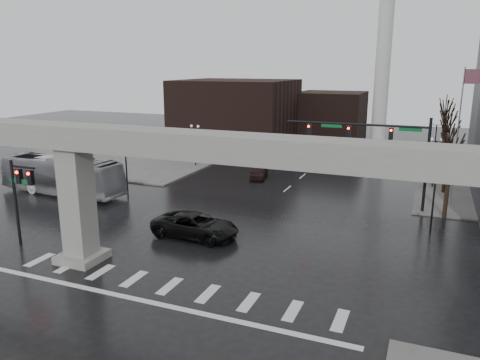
{
  "coord_description": "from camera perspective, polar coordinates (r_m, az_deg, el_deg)",
  "views": [
    {
      "loc": [
        12.86,
        -21.86,
        12.17
      ],
      "look_at": [
        1.1,
        6.79,
        4.5
      ],
      "focal_mm": 35.0,
      "sensor_mm": 36.0,
      "label": 1
    }
  ],
  "objects": [
    {
      "name": "ground",
      "position": [
        28.13,
        -7.5,
        -11.85
      ],
      "size": [
        160.0,
        160.0,
        0.0
      ],
      "primitive_type": "plane",
      "color": "black",
      "rests_on": "ground"
    },
    {
      "name": "sidewalk_nw",
      "position": [
        70.74,
        -11.42,
        3.79
      ],
      "size": [
        28.0,
        36.0,
        0.15
      ],
      "primitive_type": "cube",
      "color": "slate",
      "rests_on": "ground"
    },
    {
      "name": "elevated_guideway",
      "position": [
        25.3,
        -5.5,
        1.78
      ],
      "size": [
        48.0,
        2.6,
        8.7
      ],
      "color": "gray",
      "rests_on": "ground"
    },
    {
      "name": "building_far_left",
      "position": [
        69.65,
        -0.49,
        8.0
      ],
      "size": [
        16.0,
        14.0,
        10.0
      ],
      "primitive_type": "cube",
      "color": "black",
      "rests_on": "ground"
    },
    {
      "name": "building_far_mid",
      "position": [
        75.78,
        10.97,
        7.47
      ],
      "size": [
        10.0,
        10.0,
        8.0
      ],
      "primitive_type": "cube",
      "color": "black",
      "rests_on": "ground"
    },
    {
      "name": "smokestack",
      "position": [
        68.22,
        17.09,
        14.31
      ],
      "size": [
        3.6,
        3.6,
        30.0
      ],
      "color": "silver",
      "rests_on": "ground"
    },
    {
      "name": "signal_mast_arm",
      "position": [
        41.33,
        16.74,
        4.49
      ],
      "size": [
        12.12,
        0.43,
        8.0
      ],
      "color": "black",
      "rests_on": "ground"
    },
    {
      "name": "signal_left_pole",
      "position": [
        34.58,
        -25.22,
        -0.99
      ],
      "size": [
        2.3,
        0.3,
        6.0
      ],
      "color": "black",
      "rests_on": "ground"
    },
    {
      "name": "flagpole_assembly",
      "position": [
        44.17,
        25.52,
        6.53
      ],
      "size": [
        2.06,
        0.12,
        12.0
      ],
      "color": "silver",
      "rests_on": "ground"
    },
    {
      "name": "lamp_right_0",
      "position": [
        36.9,
        22.65,
        -0.82
      ],
      "size": [
        1.22,
        0.32,
        5.11
      ],
      "color": "black",
      "rests_on": "ground"
    },
    {
      "name": "lamp_right_1",
      "position": [
        50.62,
        22.73,
        2.93
      ],
      "size": [
        1.22,
        0.32,
        5.11
      ],
      "color": "black",
      "rests_on": "ground"
    },
    {
      "name": "lamp_right_2",
      "position": [
        64.45,
        22.77,
        5.07
      ],
      "size": [
        1.22,
        0.32,
        5.11
      ],
      "color": "black",
      "rests_on": "ground"
    },
    {
      "name": "lamp_left_0",
      "position": [
        45.35,
        -13.75,
        2.45
      ],
      "size": [
        1.22,
        0.32,
        5.11
      ],
      "color": "black",
      "rests_on": "ground"
    },
    {
      "name": "lamp_left_1",
      "position": [
        57.06,
        -5.5,
        5.08
      ],
      "size": [
        1.22,
        0.32,
        5.11
      ],
      "color": "black",
      "rests_on": "ground"
    },
    {
      "name": "lamp_left_2",
      "position": [
        69.63,
        -0.11,
        6.73
      ],
      "size": [
        1.22,
        0.32,
        5.11
      ],
      "color": "black",
      "rests_on": "ground"
    },
    {
      "name": "tree_right_0",
      "position": [
        41.0,
        24.03,
        -0.55
      ],
      "size": [
        1.09,
        1.58,
        7.5
      ],
      "color": "black",
      "rests_on": "ground"
    },
    {
      "name": "tree_right_1",
      "position": [
        48.8,
        23.86,
        1.7
      ],
      "size": [
        1.09,
        1.61,
        7.67
      ],
      "color": "black",
      "rests_on": "ground"
    },
    {
      "name": "tree_right_2",
      "position": [
        56.66,
        23.73,
        3.33
      ],
      "size": [
        1.1,
        1.63,
        7.85
      ],
      "color": "black",
      "rests_on": "ground"
    },
    {
      "name": "tree_right_3",
      "position": [
        64.56,
        23.64,
        4.56
      ],
      "size": [
        1.11,
        1.66,
        8.02
      ],
      "color": "black",
      "rests_on": "ground"
    },
    {
      "name": "tree_right_4",
      "position": [
        72.47,
        23.57,
        5.52
      ],
      "size": [
        1.12,
        1.69,
        8.19
      ],
      "color": "black",
      "rests_on": "ground"
    },
    {
      "name": "pickup_truck",
      "position": [
        33.97,
        -5.45,
        -5.56
      ],
      "size": [
        6.43,
        3.1,
        1.76
      ],
      "primitive_type": "imported",
      "rotation": [
        0.0,
        0.0,
        1.54
      ],
      "color": "black",
      "rests_on": "ground"
    },
    {
      "name": "city_bus",
      "position": [
        48.0,
        -20.91,
        0.55
      ],
      "size": [
        13.37,
        3.82,
        3.68
      ],
      "primitive_type": "imported",
      "rotation": [
        0.0,
        0.0,
        1.52
      ],
      "color": "#A9A8AD",
      "rests_on": "ground"
    },
    {
      "name": "far_car",
      "position": [
        51.23,
        2.32,
        0.93
      ],
      "size": [
        2.28,
        4.19,
        1.35
      ],
      "primitive_type": "imported",
      "rotation": [
        0.0,
        0.0,
        0.18
      ],
      "color": "black",
      "rests_on": "ground"
    }
  ]
}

